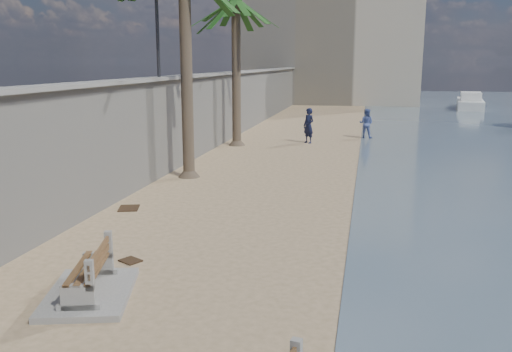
{
  "coord_description": "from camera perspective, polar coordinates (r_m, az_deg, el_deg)",
  "views": [
    {
      "loc": [
        2.33,
        -6.66,
        4.15
      ],
      "look_at": [
        -0.5,
        7.0,
        1.2
      ],
      "focal_mm": 38.0,
      "sensor_mm": 36.0,
      "label": 1
    }
  ],
  "objects": [
    {
      "name": "end_building",
      "position": [
        58.89,
        7.73,
        14.61
      ],
      "size": [
        18.0,
        12.0,
        14.0
      ],
      "primitive_type": "cube",
      "color": "#B7AA93",
      "rests_on": "ground_plane"
    },
    {
      "name": "person_a",
      "position": [
        28.23,
        5.56,
        5.57
      ],
      "size": [
        0.9,
        0.87,
        2.08
      ],
      "primitive_type": "imported",
      "rotation": [
        0.0,
        0.0,
        -0.69
      ],
      "color": "#121733",
      "rests_on": "ground_plane"
    },
    {
      "name": "bench_far",
      "position": [
        10.31,
        -17.18,
        -10.03
      ],
      "size": [
        1.95,
        2.42,
        0.88
      ],
      "color": "gray",
      "rests_on": "ground_plane"
    },
    {
      "name": "wall_cap",
      "position": [
        27.71,
        -4.13,
        10.67
      ],
      "size": [
        0.8,
        70.0,
        0.12
      ],
      "primitive_type": "cube",
      "color": "gray",
      "rests_on": "seawall"
    },
    {
      "name": "yacht_far",
      "position": [
        53.13,
        21.59,
        7.01
      ],
      "size": [
        3.13,
        7.83,
        1.5
      ],
      "primitive_type": null,
      "rotation": [
        0.0,
        0.0,
        1.44
      ],
      "color": "silver",
      "rests_on": "bay_water"
    },
    {
      "name": "debris_c",
      "position": [
        16.06,
        -13.24,
        -3.31
      ],
      "size": [
        0.73,
        0.82,
        0.03
      ],
      "primitive_type": "cube",
      "rotation": [
        0.0,
        0.0,
        1.87
      ],
      "color": "#382616",
      "rests_on": "ground_plane"
    },
    {
      "name": "person_b",
      "position": [
        30.66,
        11.53,
        5.6
      ],
      "size": [
        1.0,
        0.86,
        1.79
      ],
      "primitive_type": "imported",
      "rotation": [
        0.0,
        0.0,
        2.9
      ],
      "color": "#5063A7",
      "rests_on": "ground_plane"
    },
    {
      "name": "seawall",
      "position": [
        27.81,
        -4.08,
        6.96
      ],
      "size": [
        0.45,
        70.0,
        3.5
      ],
      "primitive_type": "cube",
      "color": "gray",
      "rests_on": "ground_plane"
    },
    {
      "name": "debris_d",
      "position": [
        11.93,
        -13.08,
        -8.67
      ],
      "size": [
        0.54,
        0.51,
        0.03
      ],
      "primitive_type": "cube",
      "rotation": [
        0.0,
        0.0,
        5.78
      ],
      "color": "#382616",
      "rests_on": "ground_plane"
    },
    {
      "name": "palm_back",
      "position": [
        27.33,
        -2.14,
        17.79
      ],
      "size": [
        5.0,
        5.0,
        7.94
      ],
      "color": "brown",
      "rests_on": "ground_plane"
    }
  ]
}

